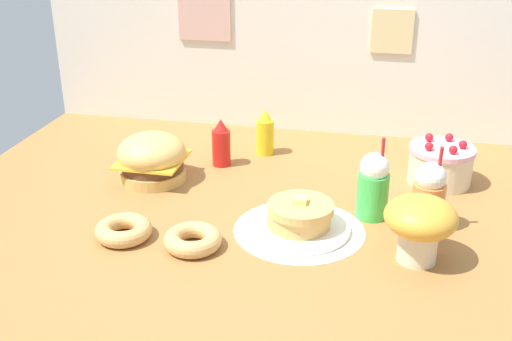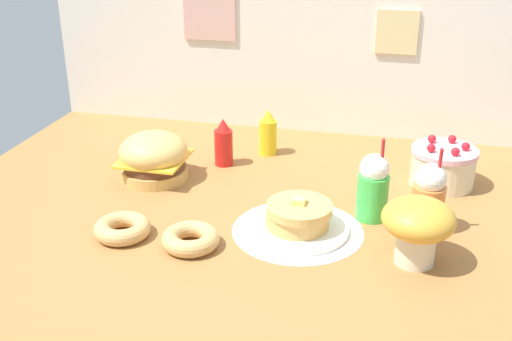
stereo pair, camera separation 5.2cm
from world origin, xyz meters
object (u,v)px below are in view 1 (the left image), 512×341
layer_cake (440,164)px  donut_chocolate (193,239)px  mushroom_stool (420,223)px  pancake_stack (299,218)px  donut_pink_glaze (124,230)px  ketchup_bottle (221,144)px  mustard_bottle (265,133)px  cream_soda_cup (373,186)px  orange_float_cup (429,196)px  burger (152,158)px

layer_cake → donut_chocolate: (-0.80, -0.68, -0.05)m
mushroom_stool → pancake_stack: bearing=164.2°
donut_pink_glaze → mushroom_stool: size_ratio=0.85×
pancake_stack → ketchup_bottle: size_ratio=1.70×
mustard_bottle → donut_pink_glaze: 0.88m
cream_soda_cup → pancake_stack: bearing=-146.3°
donut_pink_glaze → mushroom_stool: bearing=3.7°
mustard_bottle → cream_soda_cup: 0.69m
donut_pink_glaze → orange_float_cup: bearing=16.0°
pancake_stack → orange_float_cup: (0.42, 0.11, 0.07)m
burger → mustard_bottle: 0.53m
orange_float_cup → mushroom_stool: bearing=-99.0°
donut_chocolate → pancake_stack: bearing=29.6°
burger → donut_chocolate: (0.31, -0.47, -0.06)m
ketchup_bottle → donut_pink_glaze: size_ratio=1.08×
ketchup_bottle → pancake_stack: bearing=-50.7°
cream_soda_cup → layer_cake: bearing=53.9°
mustard_bottle → donut_pink_glaze: bearing=-110.8°
layer_cake → ketchup_bottle: (-0.88, -0.00, 0.02)m
mushroom_stool → donut_chocolate: bearing=-174.1°
donut_chocolate → mustard_bottle: bearing=85.2°
ketchup_bottle → donut_pink_glaze: ketchup_bottle is taller
burger → orange_float_cup: 1.06m
pancake_stack → mushroom_stool: (0.38, -0.11, 0.08)m
burger → mushroom_stool: bearing=-21.5°
ketchup_bottle → mustard_bottle: bearing=46.2°
orange_float_cup → layer_cake: bearing=80.6°
mustard_bottle → mushroom_stool: mushroom_stool is taller
cream_soda_cup → donut_chocolate: (-0.55, -0.34, -0.09)m
layer_cake → mustard_bottle: mustard_bottle is taller
burger → cream_soda_cup: (0.86, -0.13, 0.03)m
layer_cake → mushroom_stool: 0.62m
cream_soda_cup → orange_float_cup: same height
pancake_stack → mushroom_stool: size_ratio=1.55×
layer_cake → cream_soda_cup: cream_soda_cup is taller
ketchup_bottle → cream_soda_cup: 0.72m
ketchup_bottle → mustard_bottle: same height
mushroom_stool → donut_pink_glaze: bearing=-176.3°
burger → ketchup_bottle: ketchup_bottle is taller
layer_cake → donut_pink_glaze: size_ratio=1.34×
mustard_bottle → donut_chocolate: mustard_bottle is taller
burger → cream_soda_cup: cream_soda_cup is taller
donut_pink_glaze → mustard_bottle: bearing=69.2°
cream_soda_cup → mushroom_stool: 0.30m
cream_soda_cup → donut_pink_glaze: 0.86m
layer_cake → ketchup_bottle: bearing=-179.7°
burger → orange_float_cup: (1.05, -0.18, 0.03)m
mushroom_stool → cream_soda_cup: bearing=119.7°
ketchup_bottle → mushroom_stool: bearing=-37.4°
donut_chocolate → cream_soda_cup: bearing=31.4°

